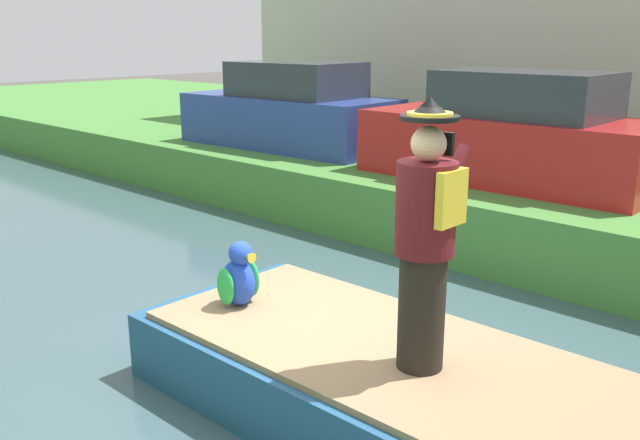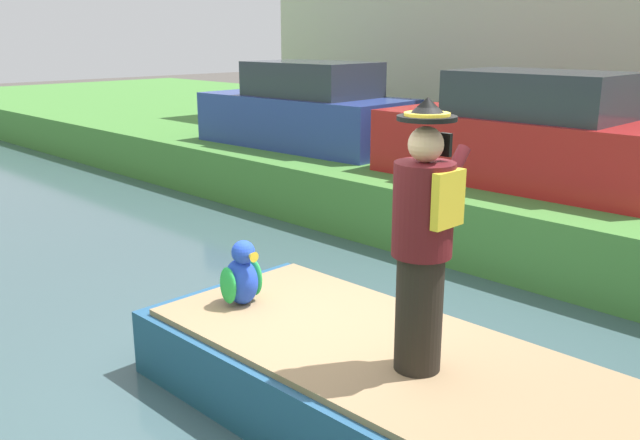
# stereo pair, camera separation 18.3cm
# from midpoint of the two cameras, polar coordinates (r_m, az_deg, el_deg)

# --- Properties ---
(ground_plane) EXTENTS (80.00, 80.00, 0.00)m
(ground_plane) POSITION_cam_midpoint_polar(r_m,az_deg,el_deg) (5.87, 0.74, -14.71)
(ground_plane) COLOR #4C4742
(canal_water) EXTENTS (6.49, 48.00, 0.10)m
(canal_water) POSITION_cam_midpoint_polar(r_m,az_deg,el_deg) (5.84, 0.74, -14.29)
(canal_water) COLOR #3D565B
(canal_water) RESTS_ON ground
(boat) EXTENTS (1.86, 4.23, 0.61)m
(boat) POSITION_cam_midpoint_polar(r_m,az_deg,el_deg) (5.23, 6.99, -13.84)
(boat) COLOR #23517A
(boat) RESTS_ON canal_water
(person_pirate) EXTENTS (0.61, 0.42, 1.85)m
(person_pirate) POSITION_cam_midpoint_polar(r_m,az_deg,el_deg) (4.52, 9.77, -1.65)
(person_pirate) COLOR black
(person_pirate) RESTS_ON boat
(parrot_plush) EXTENTS (0.36, 0.35, 0.57)m
(parrot_plush) POSITION_cam_midpoint_polar(r_m,az_deg,el_deg) (5.80, -5.67, -4.74)
(parrot_plush) COLOR blue
(parrot_plush) RESTS_ON boat
(parked_car_red) EXTENTS (1.76, 4.03, 1.50)m
(parked_car_red) POSITION_cam_midpoint_polar(r_m,az_deg,el_deg) (9.74, 17.41, 6.70)
(parked_car_red) COLOR red
(parked_car_red) RESTS_ON grass_bank_far
(parked_car_blue) EXTENTS (1.91, 4.09, 1.50)m
(parked_car_blue) POSITION_cam_midpoint_polar(r_m,az_deg,el_deg) (12.39, -0.76, 9.10)
(parked_car_blue) COLOR #2D4293
(parked_car_blue) RESTS_ON grass_bank_far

